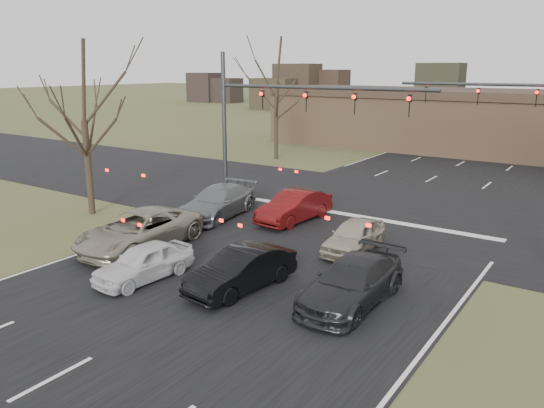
{
  "coord_description": "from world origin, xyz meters",
  "views": [
    {
      "loc": [
        10.53,
        -10.26,
        7.15
      ],
      "look_at": [
        -0.69,
        6.27,
        2.0
      ],
      "focal_mm": 35.0,
      "sensor_mm": 36.0,
      "label": 1
    }
  ],
  "objects_px": {
    "building": "(511,123)",
    "mast_arm_far": "(542,107)",
    "car_black_hatch": "(241,270)",
    "car_red_ahead": "(294,207)",
    "car_white_sedan": "(144,262)",
    "car_silver_suv": "(139,230)",
    "car_grey_ahead": "(218,202)",
    "car_silver_ahead": "(354,236)",
    "car_charcoal_sedan": "(352,282)",
    "mast_arm_near": "(272,109)"
  },
  "relations": [
    {
      "from": "car_white_sedan",
      "to": "car_black_hatch",
      "type": "relative_size",
      "value": 0.9
    },
    {
      "from": "car_silver_ahead",
      "to": "mast_arm_near",
      "type": "bearing_deg",
      "value": 144.16
    },
    {
      "from": "mast_arm_far",
      "to": "car_red_ahead",
      "type": "bearing_deg",
      "value": -124.33
    },
    {
      "from": "mast_arm_near",
      "to": "car_black_hatch",
      "type": "height_order",
      "value": "mast_arm_near"
    },
    {
      "from": "car_black_hatch",
      "to": "car_charcoal_sedan",
      "type": "bearing_deg",
      "value": 23.7
    },
    {
      "from": "building",
      "to": "mast_arm_near",
      "type": "xyz_separation_m",
      "value": [
        -7.23,
        -25.0,
        2.41
      ]
    },
    {
      "from": "mast_arm_far",
      "to": "car_charcoal_sedan",
      "type": "height_order",
      "value": "mast_arm_far"
    },
    {
      "from": "car_grey_ahead",
      "to": "building",
      "type": "bearing_deg",
      "value": 66.88
    },
    {
      "from": "car_black_hatch",
      "to": "building",
      "type": "bearing_deg",
      "value": 94.3
    },
    {
      "from": "building",
      "to": "car_silver_ahead",
      "type": "relative_size",
      "value": 11.14
    },
    {
      "from": "car_red_ahead",
      "to": "mast_arm_near",
      "type": "bearing_deg",
      "value": 144.53
    },
    {
      "from": "mast_arm_near",
      "to": "building",
      "type": "bearing_deg",
      "value": 73.87
    },
    {
      "from": "car_white_sedan",
      "to": "mast_arm_near",
      "type": "bearing_deg",
      "value": 106.03
    },
    {
      "from": "building",
      "to": "mast_arm_far",
      "type": "height_order",
      "value": "mast_arm_far"
    },
    {
      "from": "car_grey_ahead",
      "to": "car_silver_ahead",
      "type": "height_order",
      "value": "car_grey_ahead"
    },
    {
      "from": "car_black_hatch",
      "to": "car_silver_ahead",
      "type": "xyz_separation_m",
      "value": [
        1.44,
        5.5,
        -0.03
      ]
    },
    {
      "from": "mast_arm_near",
      "to": "car_charcoal_sedan",
      "type": "height_order",
      "value": "mast_arm_near"
    },
    {
      "from": "mast_arm_near",
      "to": "car_grey_ahead",
      "type": "height_order",
      "value": "mast_arm_near"
    },
    {
      "from": "car_silver_ahead",
      "to": "car_black_hatch",
      "type": "bearing_deg",
      "value": -106.87
    },
    {
      "from": "building",
      "to": "car_silver_suv",
      "type": "bearing_deg",
      "value": -102.17
    },
    {
      "from": "building",
      "to": "car_silver_ahead",
      "type": "xyz_separation_m",
      "value": [
        -0.06,
        -29.77,
        -2.02
      ]
    },
    {
      "from": "car_silver_suv",
      "to": "car_black_hatch",
      "type": "height_order",
      "value": "car_silver_suv"
    },
    {
      "from": "mast_arm_far",
      "to": "car_silver_suv",
      "type": "relative_size",
      "value": 1.99
    },
    {
      "from": "car_grey_ahead",
      "to": "car_red_ahead",
      "type": "xyz_separation_m",
      "value": [
        3.55,
        1.4,
        -0.03
      ]
    },
    {
      "from": "car_red_ahead",
      "to": "car_white_sedan",
      "type": "bearing_deg",
      "value": -88.71
    },
    {
      "from": "car_silver_suv",
      "to": "car_charcoal_sedan",
      "type": "xyz_separation_m",
      "value": [
        9.4,
        0.14,
        -0.08
      ]
    },
    {
      "from": "building",
      "to": "mast_arm_far",
      "type": "relative_size",
      "value": 3.81
    },
    {
      "from": "car_charcoal_sedan",
      "to": "car_grey_ahead",
      "type": "relative_size",
      "value": 0.92
    },
    {
      "from": "car_white_sedan",
      "to": "car_grey_ahead",
      "type": "bearing_deg",
      "value": 115.87
    },
    {
      "from": "car_white_sedan",
      "to": "car_red_ahead",
      "type": "relative_size",
      "value": 0.84
    },
    {
      "from": "car_silver_suv",
      "to": "car_black_hatch",
      "type": "xyz_separation_m",
      "value": [
        5.9,
        -0.93,
        -0.09
      ]
    },
    {
      "from": "car_grey_ahead",
      "to": "car_charcoal_sedan",
      "type": "bearing_deg",
      "value": -36.43
    },
    {
      "from": "car_red_ahead",
      "to": "car_silver_ahead",
      "type": "relative_size",
      "value": 1.16
    },
    {
      "from": "car_black_hatch",
      "to": "car_red_ahead",
      "type": "height_order",
      "value": "car_red_ahead"
    },
    {
      "from": "building",
      "to": "car_white_sedan",
      "type": "distance_m",
      "value": 36.86
    },
    {
      "from": "car_white_sedan",
      "to": "car_silver_ahead",
      "type": "distance_m",
      "value": 8.23
    },
    {
      "from": "car_grey_ahead",
      "to": "car_red_ahead",
      "type": "bearing_deg",
      "value": 13.71
    },
    {
      "from": "car_black_hatch",
      "to": "car_silver_ahead",
      "type": "height_order",
      "value": "car_black_hatch"
    },
    {
      "from": "car_silver_suv",
      "to": "car_red_ahead",
      "type": "relative_size",
      "value": 1.27
    },
    {
      "from": "car_grey_ahead",
      "to": "car_red_ahead",
      "type": "height_order",
      "value": "car_grey_ahead"
    },
    {
      "from": "car_silver_suv",
      "to": "building",
      "type": "bearing_deg",
      "value": 75.42
    },
    {
      "from": "mast_arm_near",
      "to": "car_red_ahead",
      "type": "bearing_deg",
      "value": -39.9
    },
    {
      "from": "car_black_hatch",
      "to": "car_red_ahead",
      "type": "xyz_separation_m",
      "value": [
        -2.81,
        7.83,
        0.04
      ]
    },
    {
      "from": "car_black_hatch",
      "to": "car_silver_suv",
      "type": "bearing_deg",
      "value": 177.78
    },
    {
      "from": "mast_arm_near",
      "to": "car_black_hatch",
      "type": "distance_m",
      "value": 12.56
    },
    {
      "from": "building",
      "to": "car_black_hatch",
      "type": "distance_m",
      "value": 35.36
    },
    {
      "from": "mast_arm_near",
      "to": "car_grey_ahead",
      "type": "distance_m",
      "value": 5.82
    },
    {
      "from": "car_white_sedan",
      "to": "car_grey_ahead",
      "type": "height_order",
      "value": "car_grey_ahead"
    },
    {
      "from": "car_grey_ahead",
      "to": "car_silver_ahead",
      "type": "xyz_separation_m",
      "value": [
        7.8,
        -0.93,
        -0.1
      ]
    },
    {
      "from": "car_black_hatch",
      "to": "car_grey_ahead",
      "type": "xyz_separation_m",
      "value": [
        -6.36,
        6.43,
        0.07
      ]
    }
  ]
}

